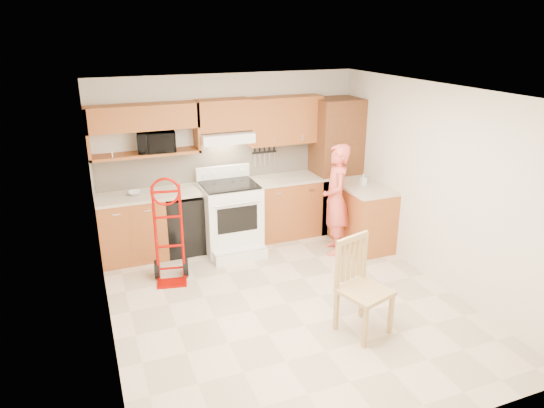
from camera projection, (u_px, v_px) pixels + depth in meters
floor at (287, 304)px, 5.94m from camera, size 4.00×4.50×0.02m
ceiling at (290, 91)px, 5.08m from camera, size 4.00×4.50×0.02m
wall_back at (229, 158)px, 7.49m from camera, size 4.00×0.02×2.50m
wall_front at (414, 306)px, 3.54m from camera, size 4.00×0.02×2.50m
wall_left at (99, 232)px, 4.82m from camera, size 0.02×4.50×2.50m
wall_right at (435, 185)px, 6.21m from camera, size 0.02×4.50×2.50m
backsplash at (230, 162)px, 7.49m from camera, size 3.92×0.03×0.55m
lower_cab_left at (132, 229)px, 6.96m from camera, size 0.90×0.60×0.90m
dishwasher at (185, 223)px, 7.22m from camera, size 0.60×0.60×0.85m
lower_cab_right at (287, 207)px, 7.78m from camera, size 1.14×0.60×0.90m
countertop_left at (151, 194)px, 6.90m from camera, size 1.50×0.63×0.04m
countertop_right at (288, 178)px, 7.62m from camera, size 1.14×0.63×0.04m
cab_return_right at (362, 217)px, 7.38m from camera, size 0.60×1.00×0.90m
countertop_return at (364, 187)px, 7.22m from camera, size 0.63×1.00×0.04m
pantry_tall at (335, 165)px, 7.86m from camera, size 0.70×0.60×2.10m
upper_cab_left at (143, 117)px, 6.66m from camera, size 1.50×0.33×0.34m
upper_shelf_mw at (146, 154)px, 6.83m from camera, size 1.50×0.33×0.04m
upper_cab_center at (223, 115)px, 7.06m from camera, size 0.76×0.33×0.44m
upper_cab_right at (285, 120)px, 7.44m from camera, size 1.14×0.33×0.70m
range_hood at (225, 137)px, 7.11m from camera, size 0.76×0.46×0.14m
knife_strip at (265, 156)px, 7.64m from camera, size 0.40×0.05×0.29m
microwave at (156, 141)px, 6.83m from camera, size 0.55×0.40×0.28m
range at (231, 212)px, 7.16m from camera, size 0.81×1.06×1.19m
person at (336, 200)px, 7.04m from camera, size 0.56×0.68×1.61m
hand_truck at (169, 236)px, 6.26m from camera, size 0.57×0.54×1.26m
dining_chair at (365, 288)px, 5.22m from camera, size 0.60×0.63×1.06m
soap_bottle at (363, 179)px, 7.20m from camera, size 0.08×0.08×0.18m
bowl at (136, 193)px, 6.82m from camera, size 0.23×0.23×0.05m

